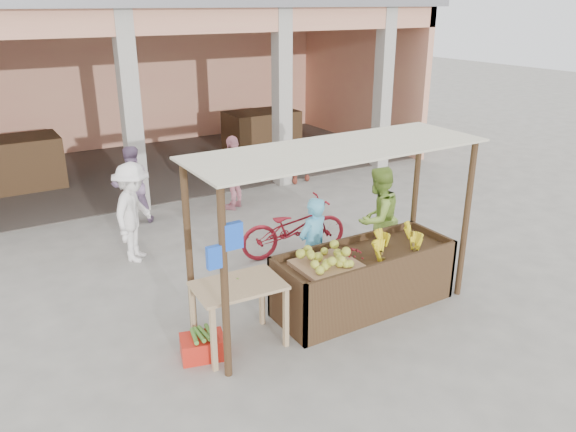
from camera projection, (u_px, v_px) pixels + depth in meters
ground at (334, 315)px, 7.86m from camera, size 60.00×60.00×0.00m
market_building at (132, 62)px, 14.06m from camera, size 14.40×6.40×4.20m
fruit_stall at (364, 281)px, 7.96m from camera, size 2.60×0.95×0.80m
stall_awning at (335, 179)px, 7.20m from camera, size 4.09×1.35×2.39m
banana_heap at (395, 243)px, 8.01m from camera, size 0.99×0.54×0.18m
melon_tray at (327, 260)px, 7.44m from camera, size 0.81×0.70×0.21m
berry_heap at (352, 252)px, 7.74m from camera, size 0.47×0.39×0.15m
side_table at (239, 294)px, 6.91m from camera, size 1.12×0.78×0.88m
papaya_pile at (238, 277)px, 6.83m from camera, size 0.71×0.40×0.20m
red_crate at (203, 347)px, 6.90m from camera, size 0.61×0.50×0.27m
plantain_bundle at (202, 334)px, 6.84m from camera, size 0.44×0.31×0.09m
produce_sacks at (295, 169)px, 13.54m from camera, size 1.09×0.81×0.66m
vendor_blue at (313, 243)px, 8.23m from camera, size 0.69×0.57×1.60m
vendor_green at (378, 216)px, 8.96m from camera, size 0.96×0.68×1.81m
motorcycle at (294, 227)px, 9.58m from camera, size 1.01×2.06×1.03m
shopper_a at (133, 209)px, 9.26m from camera, size 1.19×1.28×1.83m
shopper_b at (234, 170)px, 11.67m from camera, size 1.11×0.98×1.67m
shopper_f at (131, 182)px, 10.87m from camera, size 0.86×0.54×1.70m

